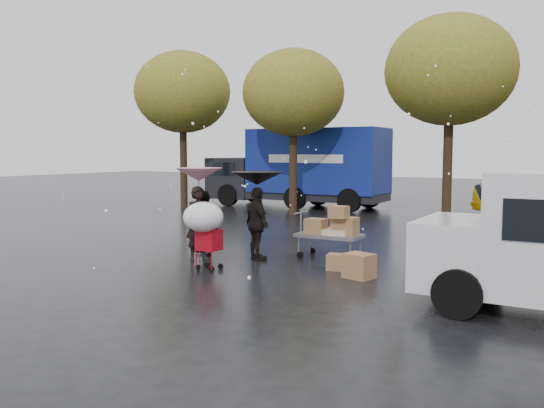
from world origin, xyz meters
The scene contains 13 objects.
ground centered at (0.00, 0.00, 0.00)m, with size 90.00×90.00×0.00m, color black.
person_pink centered at (-0.85, 0.39, 0.86)m, with size 0.63×0.41×1.72m, color black.
person_middle centered at (-1.13, 0.92, 0.79)m, with size 0.76×0.60×1.57m, color black.
person_black centered at (0.32, 1.05, 0.85)m, with size 0.99×0.41×1.69m, color black.
umbrella_pink centered at (-0.85, 0.39, 1.98)m, with size 1.08×1.08×2.13m.
umbrella_black centered at (0.32, 1.05, 1.89)m, with size 1.22×1.22×2.05m.
vendor_cart centered at (1.76, 2.06, 0.73)m, with size 1.52×0.80×1.27m.
shopping_cart centered at (-0.01, -0.53, 1.06)m, with size 0.84×0.84×1.46m.
blue_truck centered at (-4.65, 12.89, 1.76)m, with size 8.30×2.60×3.50m.
box_ground_near centered at (3.05, 0.45, 0.25)m, with size 0.55×0.44×0.49m, color brown.
box_ground_far centered at (2.38, 0.96, 0.17)m, with size 0.44×0.34×0.34m, color brown.
yellow_taxi centered at (5.05, 13.24, 0.79)m, with size 1.85×4.61×1.57m, color gold.
tree_row centered at (-0.47, 10.00, 5.02)m, with size 21.60×4.40×7.12m.
Camera 1 is at (7.19, -10.14, 2.51)m, focal length 38.00 mm.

